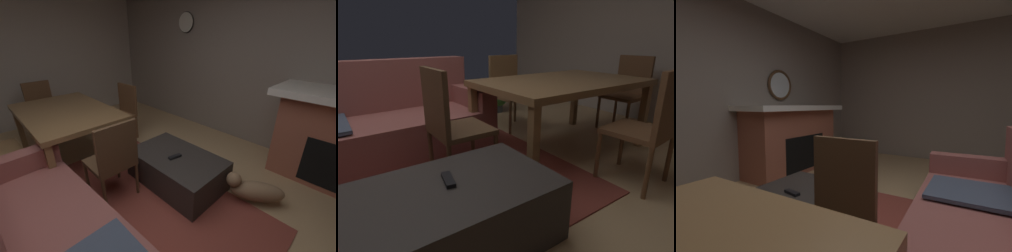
# 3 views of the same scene
# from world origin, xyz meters

# --- Properties ---
(floor) EXTENTS (8.34, 8.34, 0.00)m
(floor) POSITION_xyz_m (0.00, 0.00, 0.00)
(floor) COLOR tan
(wall_right_window_side) EXTENTS (0.12, 5.68, 2.68)m
(wall_right_window_side) POSITION_xyz_m (3.47, 0.00, 1.34)
(wall_right_window_side) COLOR #B2A59B
(wall_right_window_side) RESTS_ON ground
(area_rug) EXTENTS (2.60, 2.00, 0.01)m
(area_rug) POSITION_xyz_m (0.16, -0.20, 0.01)
(area_rug) COLOR brown
(area_rug) RESTS_ON ground
(couch) EXTENTS (2.30, 0.97, 0.93)m
(couch) POSITION_xyz_m (-0.04, 0.58, 0.32)
(couch) COLOR #8C4C47
(couch) RESTS_ON ground
(ottoman_coffee_table) EXTENTS (1.10, 0.70, 0.38)m
(ottoman_coffee_table) POSITION_xyz_m (0.16, -0.91, 0.19)
(ottoman_coffee_table) COLOR #2D2826
(ottoman_coffee_table) RESTS_ON ground
(tv_remote) EXTENTS (0.08, 0.17, 0.02)m
(tv_remote) POSITION_xyz_m (0.15, -0.86, 0.39)
(tv_remote) COLOR black
(tv_remote) RESTS_ON ottoman_coffee_table
(dining_table) EXTENTS (1.66, 1.07, 0.74)m
(dining_table) POSITION_xyz_m (1.66, -0.24, 0.67)
(dining_table) COLOR brown
(dining_table) RESTS_ON ground
(dining_chair_east) EXTENTS (0.45, 0.45, 0.93)m
(dining_chair_east) POSITION_xyz_m (2.89, -0.24, 0.52)
(dining_chair_east) COLOR brown
(dining_chair_east) RESTS_ON ground
(dining_chair_south) EXTENTS (0.48, 0.48, 0.93)m
(dining_chair_south) POSITION_xyz_m (1.67, -1.17, 0.52)
(dining_chair_south) COLOR brown
(dining_chair_south) RESTS_ON ground
(dining_chair_north) EXTENTS (0.46, 0.46, 0.93)m
(dining_chair_north) POSITION_xyz_m (1.66, 0.69, 0.52)
(dining_chair_north) COLOR brown
(dining_chair_north) RESTS_ON ground
(dining_chair_west) EXTENTS (0.44, 0.44, 0.93)m
(dining_chair_west) POSITION_xyz_m (0.44, -0.24, 0.52)
(dining_chair_west) COLOR #513823
(dining_chair_west) RESTS_ON ground
(potted_plant) EXTENTS (0.39, 0.39, 0.52)m
(potted_plant) POSITION_xyz_m (1.94, 1.39, 0.29)
(potted_plant) COLOR #474C51
(potted_plant) RESTS_ON ground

